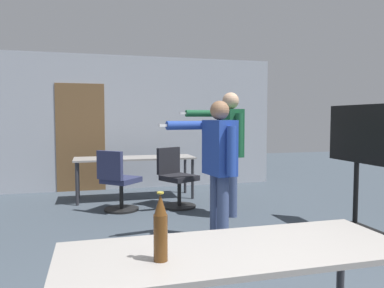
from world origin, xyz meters
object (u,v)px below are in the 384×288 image
(person_right_polo, at_px, (218,158))
(person_near_casual, at_px, (229,141))
(office_chair_far_right, at_px, (176,179))
(office_chair_side_rolled, at_px, (118,183))
(tv_screen, at_px, (357,155))
(beer_bottle, at_px, (161,229))

(person_right_polo, bearing_deg, person_near_casual, -35.58)
(person_near_casual, xyz_separation_m, office_chair_far_right, (-0.61, 0.74, -0.64))
(office_chair_side_rolled, bearing_deg, person_near_casual, 19.27)
(tv_screen, bearing_deg, office_chair_far_right, -134.22)
(person_near_casual, height_order, office_chair_far_right, person_near_casual)
(office_chair_side_rolled, xyz_separation_m, beer_bottle, (-0.07, -3.92, 0.45))
(office_chair_side_rolled, distance_m, beer_bottle, 3.94)
(person_right_polo, relative_size, office_chair_far_right, 1.72)
(tv_screen, distance_m, office_chair_far_right, 2.66)
(person_near_casual, height_order, beer_bottle, person_near_casual)
(person_right_polo, xyz_separation_m, office_chair_side_rolled, (-0.98, 1.73, -0.52))
(person_right_polo, height_order, office_chair_side_rolled, person_right_polo)
(person_right_polo, bearing_deg, tv_screen, -99.24)
(tv_screen, height_order, office_chair_side_rolled, tv_screen)
(office_chair_far_right, xyz_separation_m, office_chair_side_rolled, (-0.91, -0.08, -0.00))
(office_chair_far_right, relative_size, office_chair_side_rolled, 1.00)
(person_near_casual, relative_size, beer_bottle, 5.35)
(tv_screen, height_order, beer_bottle, tv_screen)
(tv_screen, height_order, person_near_casual, person_near_casual)
(person_near_casual, bearing_deg, person_right_polo, 146.65)
(person_near_casual, distance_m, office_chair_side_rolled, 1.77)
(tv_screen, relative_size, office_chair_side_rolled, 1.69)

